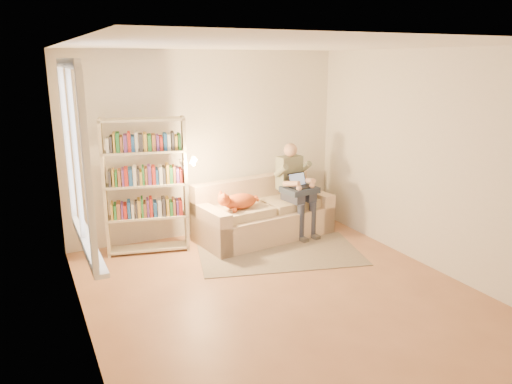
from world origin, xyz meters
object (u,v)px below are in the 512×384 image
bookshelf (146,179)px  sofa (263,216)px  person (294,184)px  cat (239,201)px  laptop (296,184)px

bookshelf → sofa: bearing=7.6°
sofa → person: bearing=-18.2°
sofa → cat: bearing=-165.3°
sofa → cat: size_ratio=2.87×
person → laptop: (-0.04, -0.11, 0.02)m
person → cat: person is taller
person → bookshelf: bookshelf is taller
person → bookshelf: (-2.08, 0.21, 0.23)m
sofa → bookshelf: bearing=168.0°
sofa → laptop: bearing=-32.4°
person → bookshelf: size_ratio=0.74×
laptop → sofa: bearing=147.6°
cat → laptop: (0.87, -0.01, 0.14)m
sofa → laptop: size_ratio=6.34×
sofa → bookshelf: size_ratio=1.13×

